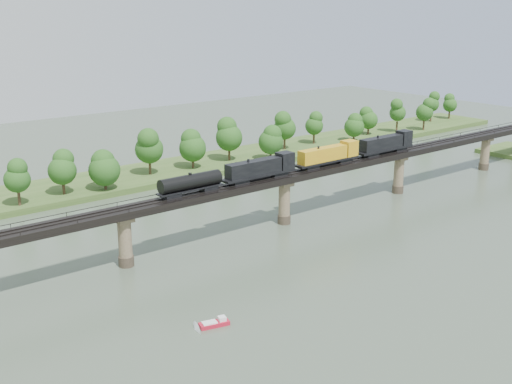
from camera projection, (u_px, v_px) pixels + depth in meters
ground at (385, 263)px, 124.50m from camera, size 400.00×400.00×0.00m
far_bank at (162, 172)px, 188.19m from camera, size 300.00×24.00×1.60m
bridge at (284, 201)px, 145.52m from camera, size 236.00×30.00×11.50m
bridge_superstructure at (285, 174)px, 143.73m from camera, size 220.00×4.90×0.75m
far_treeline at (143, 152)px, 177.67m from camera, size 289.06×17.54×13.60m
freight_train at (306, 160)px, 147.01m from camera, size 75.49×2.94×5.20m
motorboat at (215, 323)px, 100.15m from camera, size 5.02×2.82×1.33m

